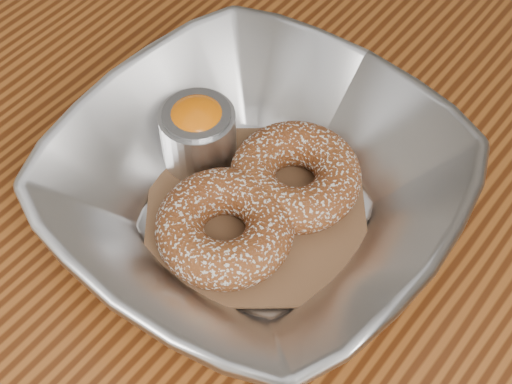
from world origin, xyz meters
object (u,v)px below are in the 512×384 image
Objects in this scene: table at (291,264)px; serving_bowl at (256,191)px; ramekin at (198,132)px; donut_front at (225,227)px; donut_back at (295,176)px.

table is 0.14m from serving_bowl.
table is at bearing 19.70° from ramekin.
serving_bowl reaches higher than ramekin.
table is 23.19× the size of ramekin.
donut_front is (-0.01, -0.07, 0.12)m from table.
donut_back and donut_front have the same top height.
donut_back is (0.00, -0.01, 0.12)m from table.
donut_front is 0.08m from ramekin.
serving_bowl is at bearing 89.60° from donut_front.
ramekin reaches higher than table.
donut_front is (-0.01, -0.06, 0.00)m from donut_back.
ramekin is at bearing -160.30° from table.
donut_back is at bearing 12.97° from ramekin.
serving_bowl is 2.90× the size of donut_back.
table is at bearing 80.39° from serving_bowl.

